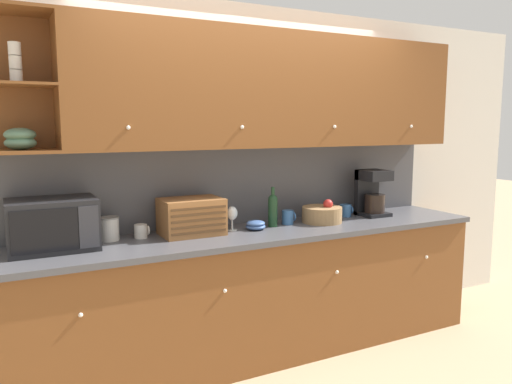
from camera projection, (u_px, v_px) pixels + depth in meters
The scene contains 16 objects.
ground_plane at pixel (243, 336), 4.04m from camera, with size 24.00×24.00×0.00m, color tan.
wall_back at pixel (241, 176), 3.89m from camera, with size 5.93×0.06×2.60m.
counter_unit at pixel (262, 292), 3.70m from camera, with size 3.55×0.67×0.94m.
backsplash_panel at pixel (243, 185), 3.87m from camera, with size 3.53×0.01×0.59m.
upper_cabinets at pixel (274, 91), 3.70m from camera, with size 3.53×0.37×0.84m.
microwave at pixel (52, 224), 3.05m from camera, with size 0.52×0.37×0.32m.
storage_canister at pixel (109, 229), 3.30m from camera, with size 0.14×0.14×0.16m.
mug_patterned_third at pixel (141, 231), 3.38m from camera, with size 0.10×0.09×0.09m.
bread_box at pixel (191, 217), 3.47m from camera, with size 0.42×0.30×0.25m.
wine_glass at pixel (232, 214), 3.60m from camera, with size 0.08×0.08×0.18m.
bowl_stack_on_counter at pixel (256, 225), 3.64m from camera, with size 0.15×0.15×0.07m.
wine_bottle at pixel (273, 209), 3.74m from camera, with size 0.07×0.07×0.30m.
mug at pixel (288, 217), 3.84m from camera, with size 0.10×0.09×0.11m.
fruit_basket at pixel (322, 214), 3.91m from camera, with size 0.31×0.31×0.18m.
mug_blue_second at pixel (346, 210), 4.15m from camera, with size 0.11×0.09×0.10m.
coffee_maker at pixel (372, 193), 4.19m from camera, with size 0.23×0.23×0.38m.
Camera 1 is at (-1.68, -3.46, 1.71)m, focal length 35.00 mm.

